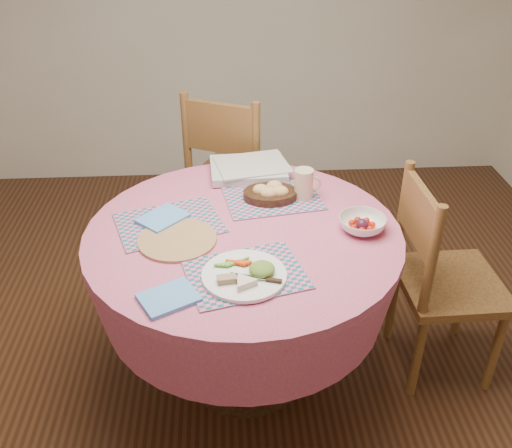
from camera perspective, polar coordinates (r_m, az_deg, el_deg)
The scene contains 15 objects.
ground at distance 2.70m, azimuth -1.09°, elevation -14.25°, with size 4.00×4.00×0.00m, color #331C0F.
dining_table at distance 2.33m, azimuth -1.23°, elevation -4.73°, with size 1.24×1.24×0.75m.
chair_right at distance 2.53m, azimuth 17.90°, elevation -4.99°, with size 0.43×0.45×0.94m.
chair_back at distance 3.13m, azimuth -2.32°, elevation 4.99°, with size 0.61×0.60×1.01m.
placemat_front at distance 1.98m, azimuth -1.04°, elevation -5.03°, with size 0.40×0.30×0.01m, color #11625F.
placemat_left at distance 2.29m, azimuth -8.67°, elevation 0.09°, with size 0.40×0.30×0.01m, color #11625F.
placemat_back at distance 2.44m, azimuth 1.66°, elevation 2.64°, with size 0.40×0.30×0.01m, color #11625F.
wicker_trivet at distance 2.18m, azimuth -7.88°, elevation -1.55°, with size 0.30×0.30×0.01m, color brown.
napkin_near at distance 1.90m, azimuth -8.72°, elevation -7.32°, with size 0.18×0.14×0.01m, color #5692DE.
napkin_far at distance 2.30m, azimuth -9.31°, elevation 0.58°, with size 0.18×0.14×0.01m, color #5692DE.
dinner_plate at distance 1.95m, azimuth -0.99°, elevation -5.04°, with size 0.29×0.29×0.05m.
bread_bowl at distance 2.42m, azimuth 1.46°, elevation 3.18°, with size 0.23×0.23×0.08m.
latte_mug at distance 2.42m, azimuth 4.85°, elevation 4.04°, with size 0.12×0.08×0.13m.
fruit_bowl at distance 2.25m, azimuth 10.56°, elevation -0.01°, with size 0.20×0.20×0.06m.
newspaper_stack at distance 2.64m, azimuth -0.74°, elevation 5.60°, with size 0.38×0.31×0.04m.
Camera 1 is at (-0.06, -1.87, 1.94)m, focal length 40.00 mm.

